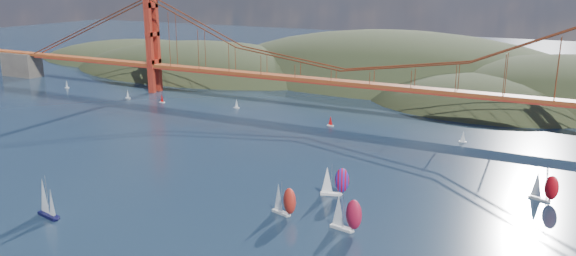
{
  "coord_description": "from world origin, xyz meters",
  "views": [
    {
      "loc": [
        103.26,
        -74.67,
        66.07
      ],
      "look_at": [
        16.68,
        90.0,
        15.99
      ],
      "focal_mm": 35.0,
      "sensor_mm": 36.0,
      "label": 1
    }
  ],
  "objects_px": {
    "racer_rwb": "(334,181)",
    "racer_1": "(346,213)",
    "racer_0": "(284,199)",
    "racer_3": "(544,186)",
    "sloop_navy": "(46,199)"
  },
  "relations": [
    {
      "from": "racer_0",
      "to": "racer_1",
      "type": "xyz_separation_m",
      "value": [
        19.58,
        -1.41,
        0.37
      ]
    },
    {
      "from": "racer_rwb",
      "to": "racer_1",
      "type": "bearing_deg",
      "value": -78.96
    },
    {
      "from": "sloop_navy",
      "to": "racer_rwb",
      "type": "relative_size",
      "value": 1.23
    },
    {
      "from": "sloop_navy",
      "to": "racer_1",
      "type": "relative_size",
      "value": 1.17
    },
    {
      "from": "sloop_navy",
      "to": "racer_rwb",
      "type": "distance_m",
      "value": 84.54
    },
    {
      "from": "racer_0",
      "to": "racer_rwb",
      "type": "bearing_deg",
      "value": 88.7
    },
    {
      "from": "racer_0",
      "to": "racer_1",
      "type": "relative_size",
      "value": 0.93
    },
    {
      "from": "racer_rwb",
      "to": "racer_3",
      "type": "bearing_deg",
      "value": 4.67
    },
    {
      "from": "racer_0",
      "to": "racer_rwb",
      "type": "relative_size",
      "value": 0.97
    },
    {
      "from": "racer_0",
      "to": "racer_rwb",
      "type": "height_order",
      "value": "racer_rwb"
    },
    {
      "from": "racer_0",
      "to": "racer_rwb",
      "type": "distance_m",
      "value": 21.7
    },
    {
      "from": "sloop_navy",
      "to": "racer_1",
      "type": "bearing_deg",
      "value": 31.68
    },
    {
      "from": "racer_0",
      "to": "racer_3",
      "type": "bearing_deg",
      "value": 52.41
    },
    {
      "from": "sloop_navy",
      "to": "racer_3",
      "type": "height_order",
      "value": "sloop_navy"
    },
    {
      "from": "racer_0",
      "to": "racer_rwb",
      "type": "xyz_separation_m",
      "value": [
        6.82,
        20.6,
        0.14
      ]
    }
  ]
}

